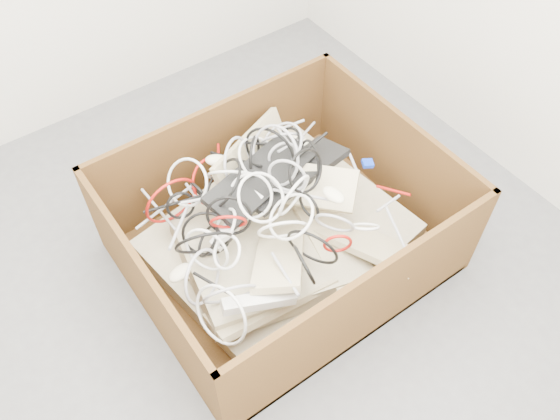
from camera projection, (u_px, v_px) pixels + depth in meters
ground at (240, 303)px, 2.40m from camera, size 3.00×3.00×0.00m
room_shell at (213, 51)px, 1.43m from camera, size 3.04×3.04×2.50m
cardboard_box at (279, 240)px, 2.45m from camera, size 1.24×1.04×0.52m
keyboard_pile at (286, 213)px, 2.35m from camera, size 0.88×0.98×0.36m
mice_scatter at (259, 207)px, 2.25m from camera, size 0.86×0.63×0.19m
power_strip_left at (237, 220)px, 2.22m from camera, size 0.27×0.12×0.11m
power_strip_right at (259, 301)px, 2.02m from camera, size 0.27×0.14×0.09m
vga_plug at (368, 163)px, 2.40m from camera, size 0.06×0.06×0.03m
cable_tangle at (251, 200)px, 2.23m from camera, size 1.00×0.90×0.46m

